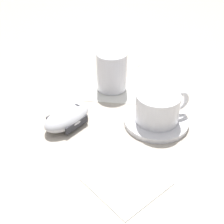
% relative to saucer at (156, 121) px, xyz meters
% --- Properties ---
extents(ground_plane, '(3.00, 3.00, 0.00)m').
position_rel_saucer_xyz_m(ground_plane, '(-0.09, -0.00, -0.01)').
color(ground_plane, '#B2A899').
extents(saucer, '(0.14, 0.14, 0.01)m').
position_rel_saucer_xyz_m(saucer, '(0.00, 0.00, 0.00)').
color(saucer, white).
rests_on(saucer, ground).
extents(coffee_cup, '(0.11, 0.09, 0.06)m').
position_rel_saucer_xyz_m(coffee_cup, '(0.00, 0.00, 0.04)').
color(coffee_cup, white).
rests_on(coffee_cup, saucer).
extents(computer_mouse, '(0.11, 0.13, 0.04)m').
position_rel_saucer_xyz_m(computer_mouse, '(-0.18, -0.05, 0.01)').
color(computer_mouse, silver).
rests_on(computer_mouse, ground).
extents(mouse_cable, '(0.10, 0.30, 0.00)m').
position_rel_saucer_xyz_m(mouse_cable, '(-0.12, 0.16, -0.00)').
color(mouse_cable, white).
rests_on(mouse_cable, ground).
extents(napkin_under_glass, '(0.13, 0.13, 0.00)m').
position_rel_saucer_xyz_m(napkin_under_glass, '(-0.12, 0.11, -0.00)').
color(napkin_under_glass, silver).
rests_on(napkin_under_glass, ground).
extents(drinking_glass, '(0.07, 0.07, 0.09)m').
position_rel_saucer_xyz_m(drinking_glass, '(-0.12, 0.12, 0.04)').
color(drinking_glass, silver).
rests_on(drinking_glass, napkin_under_glass).
extents(napkin_spare, '(0.16, 0.16, 0.00)m').
position_rel_saucer_xyz_m(napkin_spare, '(-0.03, -0.18, -0.00)').
color(napkin_spare, silver).
rests_on(napkin_spare, ground).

